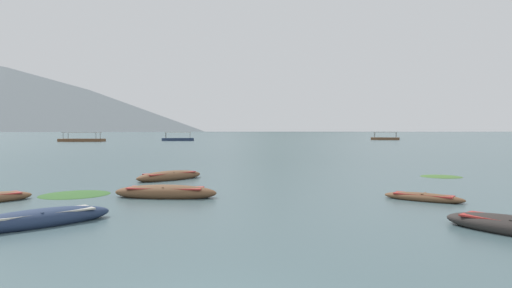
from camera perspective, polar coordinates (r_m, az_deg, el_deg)
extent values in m
plane|color=#476066|center=(1506.44, -2.16, 1.65)|extent=(6000.00, 6000.00, 0.00)
cone|color=slate|center=(1943.54, -27.52, 9.73)|extent=(2091.76, 2091.76, 558.15)
cone|color=#4C5B56|center=(1739.27, 2.35, 5.99)|extent=(910.20, 910.20, 262.65)
ellipsoid|color=brown|center=(19.18, 20.68, -6.45)|extent=(3.03, 2.57, 0.39)
cube|color=#B22D28|center=(19.17, 20.68, -6.11)|extent=(2.18, 1.85, 0.05)
cube|color=brown|center=(19.16, 20.69, -5.96)|extent=(0.41, 0.51, 0.04)
ellipsoid|color=brown|center=(25.95, -10.99, -4.09)|extent=(3.95, 3.83, 0.64)
cube|color=#B22D28|center=(25.93, -11.00, -3.67)|extent=(2.85, 2.76, 0.05)
cube|color=brown|center=(25.93, -11.00, -3.56)|extent=(0.63, 0.66, 0.04)
ellipsoid|color=brown|center=(19.17, -11.52, -6.13)|extent=(4.47, 1.76, 0.67)
cube|color=#B22D28|center=(19.14, -11.53, -5.53)|extent=(3.22, 1.27, 0.05)
cube|color=brown|center=(19.14, -11.53, -5.38)|extent=(0.18, 0.84, 0.04)
ellipsoid|color=navy|center=(14.78, -26.12, -8.68)|extent=(3.99, 3.69, 0.62)
cube|color=#B7B2A3|center=(14.75, -26.13, -7.97)|extent=(2.88, 2.65, 0.05)
cube|color=navy|center=(14.74, -26.13, -7.77)|extent=(0.56, 0.62, 0.04)
cube|color=brown|center=(120.06, -21.43, 0.42)|extent=(11.00, 4.34, 0.90)
cylinder|color=#4C4742|center=(120.35, -23.50, 0.93)|extent=(0.10, 0.10, 1.80)
cylinder|color=#4C4742|center=(122.97, -22.95, 0.96)|extent=(0.10, 0.10, 1.80)
cylinder|color=#4C4742|center=(117.20, -19.84, 0.96)|extent=(0.10, 0.10, 1.80)
cylinder|color=#4C4742|center=(119.89, -19.35, 0.98)|extent=(0.10, 0.10, 1.80)
cube|color=#9E998E|center=(120.03, -21.44, 1.39)|extent=(9.24, 3.65, 0.12)
cube|color=navy|center=(123.01, -9.97, 0.54)|extent=(8.86, 4.06, 0.90)
cylinder|color=#4C4742|center=(121.93, -11.52, 1.05)|extent=(0.10, 0.10, 1.80)
cylinder|color=#4C4742|center=(124.30, -11.46, 1.07)|extent=(0.10, 0.10, 1.80)
cylinder|color=#4C4742|center=(121.77, -8.45, 1.07)|extent=(0.10, 0.10, 1.80)
cylinder|color=#4C4742|center=(124.14, -8.46, 1.08)|extent=(0.10, 0.10, 1.80)
cube|color=beige|center=(122.99, -9.97, 1.49)|extent=(7.45, 3.41, 0.12)
cube|color=brown|center=(137.16, 16.24, 0.62)|extent=(8.75, 6.09, 0.90)
cylinder|color=#4C4742|center=(138.27, 17.55, 1.09)|extent=(0.10, 0.10, 1.80)
cylinder|color=#4C4742|center=(135.74, 17.51, 1.08)|extent=(0.10, 0.10, 1.80)
cylinder|color=#4C4742|center=(138.62, 15.00, 1.11)|extent=(0.10, 0.10, 1.80)
cylinder|color=#4C4742|center=(136.09, 14.92, 1.10)|extent=(0.10, 0.10, 1.80)
cube|color=#9E998E|center=(137.14, 16.25, 1.47)|extent=(7.35, 5.12, 0.12)
ellipsoid|color=#38662D|center=(22.64, -11.80, -5.43)|extent=(2.04, 1.52, 0.14)
ellipsoid|color=#477033|center=(29.32, 22.65, -3.90)|extent=(3.09, 2.94, 0.14)
ellipsoid|color=#38662D|center=(21.10, -22.19, -6.05)|extent=(4.06, 4.00, 0.14)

